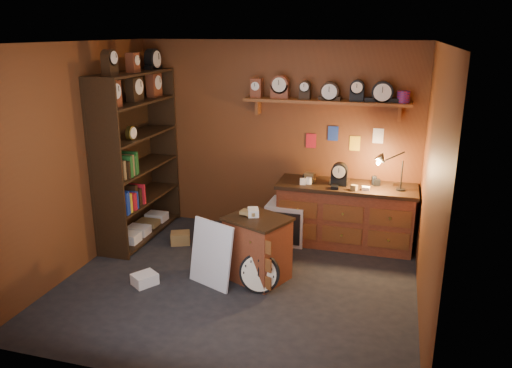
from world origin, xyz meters
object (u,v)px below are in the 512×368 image
object	(u,v)px
shelving_unit	(135,150)
big_round_clock	(259,273)
low_cabinet	(258,246)
workbench	(345,211)

from	to	relation	value
shelving_unit	big_round_clock	distance (m)	2.56
shelving_unit	low_cabinet	bearing A→B (deg)	-22.06
low_cabinet	workbench	bearing A→B (deg)	80.08
shelving_unit	big_round_clock	xyz separation A→B (m)	(2.08, -1.09, -1.03)
shelving_unit	workbench	size ratio (longest dim) A/B	1.40
workbench	big_round_clock	world-z (taller)	workbench
shelving_unit	big_round_clock	world-z (taller)	shelving_unit
big_round_clock	low_cabinet	bearing A→B (deg)	109.89
workbench	low_cabinet	bearing A→B (deg)	-123.88
workbench	low_cabinet	xyz separation A→B (m)	(-0.87, -1.29, -0.06)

